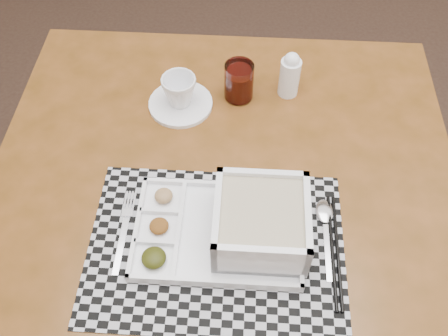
{
  "coord_description": "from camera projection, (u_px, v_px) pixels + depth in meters",
  "views": [
    {
      "loc": [
        -0.53,
        -0.76,
        1.59
      ],
      "look_at": [
        -0.55,
        -0.19,
        0.83
      ],
      "focal_mm": 40.0,
      "sensor_mm": 36.0,
      "label": 1
    }
  ],
  "objects": [
    {
      "name": "creamer_bottle",
      "position": [
        290.0,
        75.0,
        1.15
      ],
      "size": [
        0.05,
        0.05,
        0.12
      ],
      "color": "white",
      "rests_on": "dining_table"
    },
    {
      "name": "fork",
      "position": [
        124.0,
        229.0,
        0.97
      ],
      "size": [
        0.02,
        0.19,
        0.0
      ],
      "color": "silver",
      "rests_on": "placemat"
    },
    {
      "name": "saucer",
      "position": [
        181.0,
        104.0,
        1.17
      ],
      "size": [
        0.15,
        0.15,
        0.01
      ],
      "primitive_type": "cylinder",
      "color": "white",
      "rests_on": "dining_table"
    },
    {
      "name": "spoon",
      "position": [
        325.0,
        217.0,
        0.98
      ],
      "size": [
        0.04,
        0.18,
        0.01
      ],
      "color": "silver",
      "rests_on": "placemat"
    },
    {
      "name": "juice_glass",
      "position": [
        239.0,
        83.0,
        1.16
      ],
      "size": [
        0.07,
        0.07,
        0.09
      ],
      "color": "white",
      "rests_on": "dining_table"
    },
    {
      "name": "placemat",
      "position": [
        216.0,
        247.0,
        0.95
      ],
      "size": [
        0.49,
        0.36,
        0.0
      ],
      "primitive_type": "cube",
      "rotation": [
        0.0,
        0.0,
        -0.02
      ],
      "color": "#A9A9B1",
      "rests_on": "dining_table"
    },
    {
      "name": "cup",
      "position": [
        179.0,
        91.0,
        1.13
      ],
      "size": [
        0.1,
        0.1,
        0.07
      ],
      "primitive_type": "imported",
      "rotation": [
        0.0,
        0.0,
        -0.34
      ],
      "color": "white",
      "rests_on": "saucer"
    },
    {
      "name": "dining_table",
      "position": [
        222.0,
        210.0,
        1.09
      ],
      "size": [
        1.01,
        1.01,
        0.74
      ],
      "color": "#4B2F0D",
      "rests_on": "ground"
    },
    {
      "name": "chopsticks",
      "position": [
        335.0,
        251.0,
        0.94
      ],
      "size": [
        0.02,
        0.24,
        0.01
      ],
      "color": "black",
      "rests_on": "placemat"
    },
    {
      "name": "serving_tray",
      "position": [
        248.0,
        226.0,
        0.93
      ],
      "size": [
        0.33,
        0.23,
        0.1
      ],
      "color": "white",
      "rests_on": "placemat"
    },
    {
      "name": "floor",
      "position": [
        387.0,
        273.0,
        1.72
      ],
      "size": [
        5.0,
        5.0,
        0.0
      ],
      "primitive_type": "plane",
      "color": "black",
      "rests_on": "ground"
    }
  ]
}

